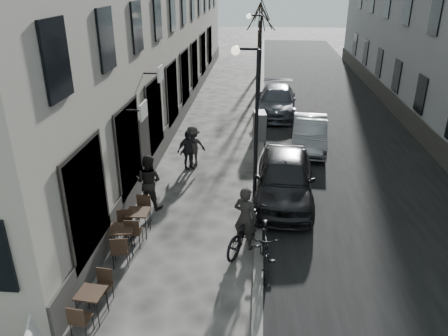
# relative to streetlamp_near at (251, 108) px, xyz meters

# --- Properties ---
(ground) EXTENTS (120.00, 120.00, 0.00)m
(ground) POSITION_rel_streetlamp_near_xyz_m (0.17, -6.00, -3.16)
(ground) COLOR #33312E
(ground) RESTS_ON ground
(road) EXTENTS (7.30, 60.00, 0.00)m
(road) POSITION_rel_streetlamp_near_xyz_m (4.02, 10.00, -3.16)
(road) COLOR black
(road) RESTS_ON ground
(kerb) EXTENTS (0.25, 60.00, 0.12)m
(kerb) POSITION_rel_streetlamp_near_xyz_m (0.37, 10.00, -3.10)
(kerb) COLOR slate
(kerb) RESTS_ON ground
(streetlamp_near) EXTENTS (0.90, 0.28, 5.09)m
(streetlamp_near) POSITION_rel_streetlamp_near_xyz_m (0.00, 0.00, 0.00)
(streetlamp_near) COLOR black
(streetlamp_near) RESTS_ON ground
(streetlamp_far) EXTENTS (0.90, 0.28, 5.09)m
(streetlamp_far) POSITION_rel_streetlamp_near_xyz_m (0.00, 12.00, 0.00)
(streetlamp_far) COLOR black
(streetlamp_far) RESTS_ON ground
(tree_near) EXTENTS (2.40, 2.40, 5.70)m
(tree_near) POSITION_rel_streetlamp_near_xyz_m (0.07, 15.00, 1.50)
(tree_near) COLOR black
(tree_near) RESTS_ON ground
(tree_far) EXTENTS (2.40, 2.40, 5.70)m
(tree_far) POSITION_rel_streetlamp_near_xyz_m (0.07, 21.00, 1.50)
(tree_far) COLOR black
(tree_far) RESTS_ON ground
(bistro_set_a) EXTENTS (0.63, 1.44, 0.83)m
(bistro_set_a) POSITION_rel_streetlamp_near_xyz_m (-3.28, -6.13, -2.73)
(bistro_set_a) COLOR black
(bistro_set_a) RESTS_ON ground
(bistro_set_b) EXTENTS (0.75, 1.61, 0.92)m
(bistro_set_b) POSITION_rel_streetlamp_near_xyz_m (-3.35, -3.62, -2.69)
(bistro_set_b) COLOR black
(bistro_set_b) RESTS_ON ground
(bistro_set_c) EXTENTS (0.65, 1.56, 0.92)m
(bistro_set_c) POSITION_rel_streetlamp_near_xyz_m (-3.15, -2.69, -2.69)
(bistro_set_c) COLOR black
(bistro_set_c) RESTS_ON ground
(utility_cabinet) EXTENTS (0.63, 0.98, 1.37)m
(utility_cabinet) POSITION_rel_streetlamp_near_xyz_m (0.27, 5.62, -2.47)
(utility_cabinet) COLOR #5D5E60
(utility_cabinet) RESTS_ON ground
(bicycle) EXTENTS (1.55, 2.31, 1.15)m
(bicycle) POSITION_rel_streetlamp_near_xyz_m (-0.03, -3.07, -2.59)
(bicycle) COLOR black
(bicycle) RESTS_ON ground
(cyclist_rider) EXTENTS (0.80, 0.68, 1.88)m
(cyclist_rider) POSITION_rel_streetlamp_near_xyz_m (-0.03, -3.07, -2.22)
(cyclist_rider) COLOR black
(cyclist_rider) RESTS_ON ground
(pedestrian_near) EXTENTS (1.04, 0.89, 1.84)m
(pedestrian_near) POSITION_rel_streetlamp_near_xyz_m (-3.24, -1.00, -2.24)
(pedestrian_near) COLOR black
(pedestrian_near) RESTS_ON ground
(pedestrian_mid) EXTENTS (1.23, 1.07, 1.65)m
(pedestrian_mid) POSITION_rel_streetlamp_near_xyz_m (-2.33, 2.53, -2.34)
(pedestrian_mid) COLOR #2B2825
(pedestrian_mid) RESTS_ON ground
(pedestrian_far) EXTENTS (0.95, 0.90, 1.57)m
(pedestrian_far) POSITION_rel_streetlamp_near_xyz_m (-2.48, 2.21, -2.37)
(pedestrian_far) COLOR black
(pedestrian_far) RESTS_ON ground
(car_near) EXTENTS (2.20, 4.91, 1.64)m
(car_near) POSITION_rel_streetlamp_near_xyz_m (1.17, -0.08, -2.34)
(car_near) COLOR black
(car_near) RESTS_ON ground
(car_mid) EXTENTS (1.83, 4.25, 1.36)m
(car_mid) POSITION_rel_streetlamp_near_xyz_m (2.47, 4.89, -2.48)
(car_mid) COLOR gray
(car_mid) RESTS_ON ground
(car_far) EXTENTS (2.29, 5.14, 1.46)m
(car_far) POSITION_rel_streetlamp_near_xyz_m (1.17, 9.98, -2.43)
(car_far) COLOR #3D4049
(car_far) RESTS_ON ground
(moped) EXTENTS (0.67, 2.05, 1.22)m
(moped) POSITION_rel_streetlamp_near_xyz_m (0.52, -4.00, -2.55)
(moped) COLOR black
(moped) RESTS_ON ground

